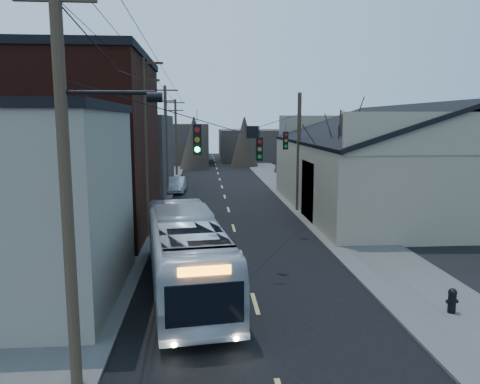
# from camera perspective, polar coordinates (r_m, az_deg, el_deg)

# --- Properties ---
(road_surface) EXTENTS (9.00, 110.00, 0.02)m
(road_surface) POSITION_cam_1_polar(r_m,az_deg,el_deg) (38.62, -1.75, -1.04)
(road_surface) COLOR black
(road_surface) RESTS_ON ground
(sidewalk_left) EXTENTS (4.00, 110.00, 0.12)m
(sidewalk_left) POSITION_cam_1_polar(r_m,az_deg,el_deg) (38.85, -11.37, -1.08)
(sidewalk_left) COLOR #474744
(sidewalk_left) RESTS_ON ground
(sidewalk_right) EXTENTS (4.00, 110.00, 0.12)m
(sidewalk_right) POSITION_cam_1_polar(r_m,az_deg,el_deg) (39.45, 7.72, -0.84)
(sidewalk_right) COLOR #474744
(sidewalk_right) RESTS_ON ground
(building_clapboard) EXTENTS (8.00, 8.00, 7.00)m
(building_clapboard) POSITION_cam_1_polar(r_m,az_deg,el_deg) (18.72, -27.02, -1.68)
(building_clapboard) COLOR slate
(building_clapboard) RESTS_ON ground
(building_brick) EXTENTS (10.00, 12.00, 10.00)m
(building_brick) POSITION_cam_1_polar(r_m,az_deg,el_deg) (29.23, -20.85, 5.09)
(building_brick) COLOR black
(building_brick) RESTS_ON ground
(building_left_far) EXTENTS (9.00, 14.00, 7.00)m
(building_left_far) POSITION_cam_1_polar(r_m,az_deg,el_deg) (44.78, -14.42, 4.54)
(building_left_far) COLOR #322C28
(building_left_far) RESTS_ON ground
(warehouse) EXTENTS (16.16, 20.60, 7.73)m
(warehouse) POSITION_cam_1_polar(r_m,az_deg,el_deg) (36.39, 19.56, 2.12)
(warehouse) COLOR gray
(warehouse) RESTS_ON ground
(building_far_left) EXTENTS (10.00, 12.00, 6.00)m
(building_far_left) POSITION_cam_1_polar(r_m,az_deg,el_deg) (73.22, -7.82, 5.87)
(building_far_left) COLOR #322C28
(building_far_left) RESTS_ON ground
(building_far_right) EXTENTS (12.00, 14.00, 5.00)m
(building_far_right) POSITION_cam_1_polar(r_m,az_deg,el_deg) (78.61, 1.95, 5.78)
(building_far_right) COLOR #322C28
(building_far_right) RESTS_ON ground
(bare_tree) EXTENTS (0.40, 0.40, 7.20)m
(bare_tree) POSITION_cam_1_polar(r_m,az_deg,el_deg) (29.37, 11.97, 2.74)
(bare_tree) COLOR black
(bare_tree) RESTS_ON ground
(utility_lines) EXTENTS (11.24, 45.28, 10.50)m
(utility_lines) POSITION_cam_1_polar(r_m,az_deg,el_deg) (32.22, -6.85, 5.80)
(utility_lines) COLOR #382B1E
(utility_lines) RESTS_ON ground
(bus) EXTENTS (3.96, 11.12, 3.03)m
(bus) POSITION_cam_1_polar(r_m,az_deg,el_deg) (18.31, -6.60, -7.36)
(bus) COLOR silver
(bus) RESTS_ON ground
(parked_car) EXTENTS (1.63, 4.29, 1.40)m
(parked_car) POSITION_cam_1_polar(r_m,az_deg,el_deg) (43.40, -7.75, 0.89)
(parked_car) COLOR #B9BCC2
(parked_car) RESTS_ON ground
(fire_hydrant) EXTENTS (0.39, 0.29, 0.85)m
(fire_hydrant) POSITION_cam_1_polar(r_m,az_deg,el_deg) (17.73, 24.45, -11.86)
(fire_hydrant) COLOR black
(fire_hydrant) RESTS_ON sidewalk_right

